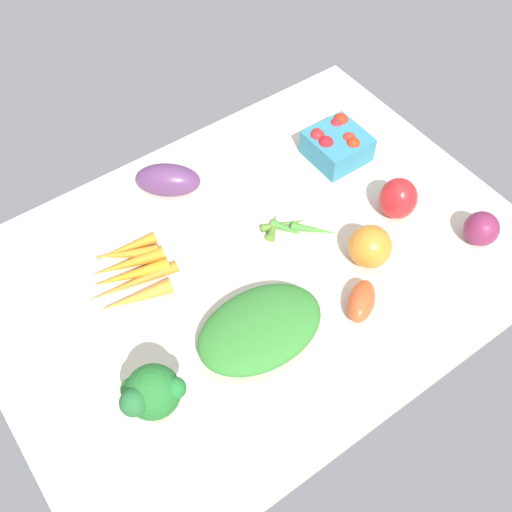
{
  "coord_description": "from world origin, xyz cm",
  "views": [
    {
      "loc": [
        41.42,
        57.69,
        100.69
      ],
      "look_at": [
        0.0,
        0.0,
        4.0
      ],
      "focal_mm": 43.97,
      "sensor_mm": 36.0,
      "label": 1
    }
  ],
  "objects": [
    {
      "name": "heirloom_tomato_orange",
      "position": [
        -17.93,
        12.09,
        6.17
      ],
      "size": [
        8.34,
        8.34,
        8.34
      ],
      "primitive_type": "sphere",
      "color": "orange",
      "rests_on": "tablecloth"
    },
    {
      "name": "broccoli_head",
      "position": [
        31.21,
        15.87,
        10.54
      ],
      "size": [
        10.23,
        8.95,
        13.12
      ],
      "color": "#97D17A",
      "rests_on": "tablecloth"
    },
    {
      "name": "berry_basket",
      "position": [
        -31.27,
        -13.46,
        5.49
      ],
      "size": [
        11.69,
        11.69,
        7.33
      ],
      "color": "teal",
      "rests_on": "tablecloth"
    },
    {
      "name": "roma_tomato",
      "position": [
        -9.42,
        19.63,
        4.4
      ],
      "size": [
        10.08,
        9.12,
        4.8
      ],
      "primitive_type": "ellipsoid",
      "rotation": [
        0.0,
        0.0,
        0.62
      ],
      "color": "#DD4F26",
      "rests_on": "tablecloth"
    },
    {
      "name": "red_onion_center",
      "position": [
        -39.01,
        21.16,
        5.44
      ],
      "size": [
        6.87,
        6.87,
        6.87
      ],
      "primitive_type": "sphere",
      "color": "#7A254A",
      "rests_on": "tablecloth"
    },
    {
      "name": "bell_pepper_red",
      "position": [
        -30.46,
        6.45,
        6.45
      ],
      "size": [
        9.71,
        9.71,
        8.9
      ],
      "primitive_type": "ellipsoid",
      "rotation": [
        0.0,
        0.0,
        5.04
      ],
      "color": "red",
      "rests_on": "tablecloth"
    },
    {
      "name": "carrot_bunch",
      "position": [
        21.29,
        -11.36,
        3.33
      ],
      "size": [
        18.16,
        17.03,
        2.87
      ],
      "color": "orange",
      "rests_on": "tablecloth"
    },
    {
      "name": "leafy_greens_clump",
      "position": [
        9.02,
        13.78,
        5.03
      ],
      "size": [
        24.37,
        17.04,
        6.05
      ],
      "primitive_type": "ellipsoid",
      "rotation": [
        0.0,
        0.0,
        3.09
      ],
      "color": "#347E30",
      "rests_on": "tablecloth"
    },
    {
      "name": "okra_pile",
      "position": [
        -10.28,
        -2.48,
        2.87
      ],
      "size": [
        13.21,
        12.46,
        1.91
      ],
      "color": "#448D34",
      "rests_on": "tablecloth"
    },
    {
      "name": "tablecloth",
      "position": [
        0.0,
        0.0,
        1.0
      ],
      "size": [
        104.0,
        76.0,
        2.0
      ],
      "primitive_type": "cube",
      "color": "beige",
      "rests_on": "ground"
    },
    {
      "name": "eggplant",
      "position": [
        4.04,
        -25.71,
        5.44
      ],
      "size": [
        14.89,
        13.96,
        6.89
      ],
      "primitive_type": "ellipsoid",
      "rotation": [
        0.0,
        0.0,
        5.6
      ],
      "color": "#5D3462",
      "rests_on": "tablecloth"
    }
  ]
}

